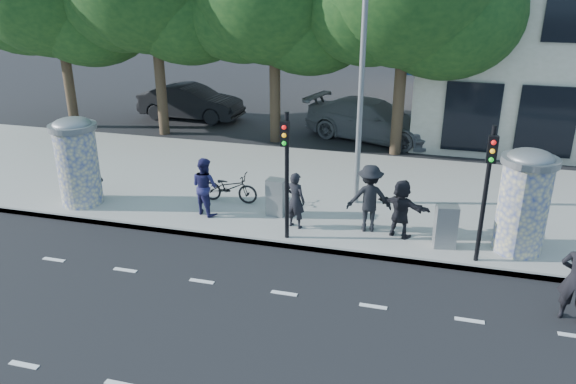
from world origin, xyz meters
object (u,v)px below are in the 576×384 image
(bicycle, at_px, (230,188))
(ped_f, at_px, (401,209))
(car_mid, at_px, (191,102))
(ped_c, at_px, (205,186))
(ad_column_left, at_px, (77,159))
(ped_b, at_px, (295,200))
(ped_a, at_px, (86,172))
(ad_column_right, at_px, (524,199))
(cabinet_right, at_px, (446,226))
(car_right, at_px, (372,120))
(cabinet_left, at_px, (276,197))
(traffic_pole_far, at_px, (487,182))
(traffic_pole_near, at_px, (286,164))
(ped_d, at_px, (369,198))
(street_lamp, at_px, (363,47))

(bicycle, bearing_deg, ped_f, -102.40)
(car_mid, bearing_deg, ped_c, -151.11)
(ad_column_left, xyz_separation_m, ped_b, (6.65, 0.04, -0.60))
(ped_a, xyz_separation_m, bicycle, (4.21, 1.03, -0.46))
(ad_column_left, xyz_separation_m, ad_column_right, (12.40, 0.20, 0.00))
(ad_column_left, xyz_separation_m, cabinet_right, (10.63, -0.11, -0.82))
(ped_f, height_order, bicycle, ped_f)
(cabinet_right, height_order, car_right, car_right)
(cabinet_left, xyz_separation_m, cabinet_right, (4.70, -0.78, 0.02))
(ped_a, bearing_deg, traffic_pole_far, 161.65)
(traffic_pole_near, distance_m, car_right, 10.41)
(ped_d, relative_size, cabinet_left, 1.71)
(ped_c, height_order, ped_f, ped_c)
(car_mid, bearing_deg, traffic_pole_near, -142.87)
(ped_d, relative_size, cabinet_right, 1.64)
(car_mid, bearing_deg, ped_b, -140.86)
(street_lamp, distance_m, cabinet_left, 4.82)
(ad_column_right, relative_size, street_lamp, 0.33)
(car_right, bearing_deg, car_mid, 99.47)
(ad_column_right, bearing_deg, street_lamp, 156.27)
(ped_f, bearing_deg, ped_c, 20.26)
(street_lamp, xyz_separation_m, ped_f, (1.47, -1.93, -3.85))
(ped_c, bearing_deg, ped_f, -155.84)
(ad_column_right, height_order, street_lamp, street_lamp)
(ped_a, distance_m, ped_d, 8.54)
(street_lamp, height_order, car_mid, street_lamp)
(cabinet_right, bearing_deg, car_mid, 127.98)
(traffic_pole_far, xyz_separation_m, car_right, (-3.85, 10.27, -1.40))
(ad_column_left, distance_m, ped_a, 0.52)
(cabinet_left, distance_m, car_right, 9.03)
(ped_b, bearing_deg, ped_a, 16.93)
(ad_column_left, bearing_deg, car_right, 51.70)
(ad_column_right, bearing_deg, traffic_pole_far, -137.79)
(ped_c, bearing_deg, ped_a, 25.00)
(street_lamp, distance_m, cabinet_right, 5.34)
(ped_a, bearing_deg, ad_column_left, 57.23)
(ad_column_right, height_order, cabinet_left, ad_column_right)
(ped_f, height_order, car_right, ped_f)
(ped_b, bearing_deg, ped_c, 14.16)
(ped_c, bearing_deg, traffic_pole_far, -162.69)
(ped_b, bearing_deg, car_mid, -35.07)
(ped_a, bearing_deg, ped_c, 166.74)
(cabinet_left, relative_size, car_right, 0.19)
(ad_column_right, bearing_deg, ad_column_left, -179.08)
(ped_b, bearing_deg, street_lamp, -104.29)
(bicycle, height_order, car_mid, car_mid)
(traffic_pole_far, distance_m, cabinet_right, 1.80)
(ped_a, bearing_deg, ped_d, 167.33)
(ped_b, relative_size, car_mid, 0.32)
(cabinet_right, distance_m, car_mid, 16.04)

